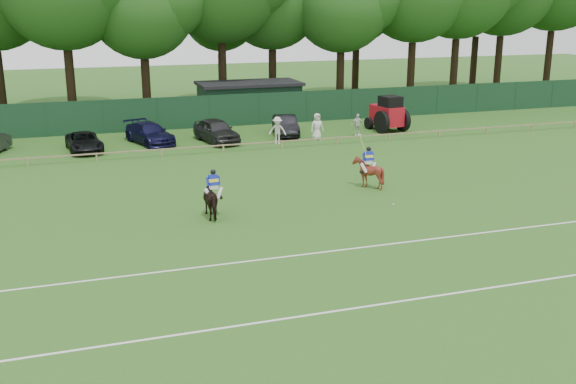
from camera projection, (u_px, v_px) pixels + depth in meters
name	position (u px, v px, depth m)	size (l,w,h in m)	color
ground	(299.00, 246.00, 27.24)	(160.00, 160.00, 0.00)	#1E4C14
horse_dark	(214.00, 199.00, 30.63)	(0.91, 2.00, 1.69)	black
horse_chestnut	(368.00, 172.00, 35.45)	(1.33, 1.49, 1.65)	maroon
suv_black	(84.00, 142.00, 44.06)	(2.04, 4.42, 1.23)	black
sedan_navy	(150.00, 133.00, 46.40)	(2.00, 4.92, 1.43)	#121136
hatch_grey	(216.00, 130.00, 46.87)	(1.92, 4.77, 1.62)	#29282A
estate_black	(286.00, 126.00, 49.21)	(1.53, 4.39, 1.45)	black
spectator_left	(277.00, 130.00, 46.26)	(1.21, 0.69, 1.87)	beige
spectator_mid	(357.00, 125.00, 48.86)	(0.96, 0.40, 1.64)	beige
spectator_right	(317.00, 127.00, 47.56)	(0.92, 0.60, 1.89)	silver
rider_dark	(213.00, 183.00, 30.41)	(0.94, 0.39, 1.41)	silver
rider_chestnut	(368.00, 159.00, 35.23)	(0.94, 0.61, 2.05)	silver
polo_ball	(393.00, 204.00, 32.58)	(0.09, 0.09, 0.09)	silver
pitch_lines	(332.00, 278.00, 24.04)	(60.00, 5.10, 0.01)	silver
pitch_rail	(208.00, 146.00, 43.55)	(62.10, 0.10, 0.50)	#997F5B
perimeter_fence	(184.00, 113.00, 51.55)	(92.08, 0.08, 2.50)	#14351E
utility_shed	(249.00, 100.00, 56.01)	(8.40, 4.40, 3.04)	#14331E
tree_row	(191.00, 112.00, 59.80)	(96.00, 12.00, 21.00)	#26561C
tractor	(388.00, 114.00, 50.73)	(2.53, 3.43, 2.67)	#AA0F1C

